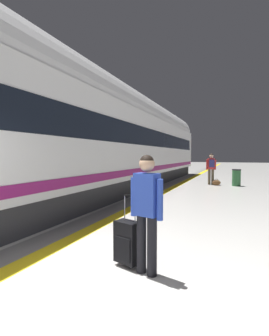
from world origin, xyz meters
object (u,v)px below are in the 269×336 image
Objects in this scene: traveller_foreground at (147,205)px; rolling_suitcase_foreground at (127,242)px; duffel_bag_near at (216,183)px; passenger_near at (211,166)px; high_speed_train at (88,133)px; waste_bin at (236,178)px.

rolling_suitcase_foreground is at bearing 160.59° from traveller_foreground.
duffel_bag_near is (0.48, 11.10, -0.22)m from rolling_suitcase_foreground.
passenger_near reaches higher than traveller_foreground.
high_speed_train reaches higher than rolling_suitcase_foreground.
rolling_suitcase_foreground is 11.37m from passenger_near.
traveller_foreground is at bearing -19.41° from rolling_suitcase_foreground.
waste_bin is at bearing 5.75° from duffel_bag_near.
passenger_near is at bearing 173.39° from waste_bin.
high_speed_train reaches higher than traveller_foreground.
passenger_near is at bearing 90.92° from traveller_foreground.
traveller_foreground reaches higher than duffel_bag_near.
duffel_bag_near is (0.13, 11.22, -0.82)m from traveller_foreground.
high_speed_train is 6.47m from rolling_suitcase_foreground.
traveller_foreground is at bearing -50.13° from high_speed_train.
passenger_near is (3.93, 6.55, -1.46)m from high_speed_train.
high_speed_train is at bearing 129.87° from traveller_foreground.
waste_bin is (1.02, 0.10, 0.30)m from duffel_bag_near.
passenger_near is 1.93× the size of waste_bin.
traveller_foreground is 11.25m from duffel_bag_near.
high_speed_train is 6.60m from traveller_foreground.
passenger_near is (0.17, 11.35, 0.68)m from rolling_suitcase_foreground.
rolling_suitcase_foreground is at bearing -90.84° from passenger_near.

